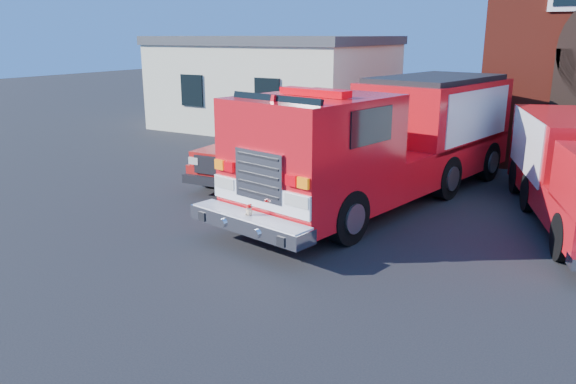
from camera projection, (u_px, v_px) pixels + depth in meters
The scene contains 4 objects.
ground at pixel (314, 234), 12.88m from camera, with size 100.00×100.00×0.00m, color black.
side_building at pixel (277, 81), 27.46m from camera, with size 10.20×8.20×4.35m.
fire_engine at pixel (388, 139), 15.20m from camera, with size 4.91×10.95×3.26m.
pickup_truck at pixel (271, 146), 17.93m from camera, with size 2.63×6.41×2.06m.
Camera 1 is at (5.64, -10.76, 4.43)m, focal length 35.00 mm.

